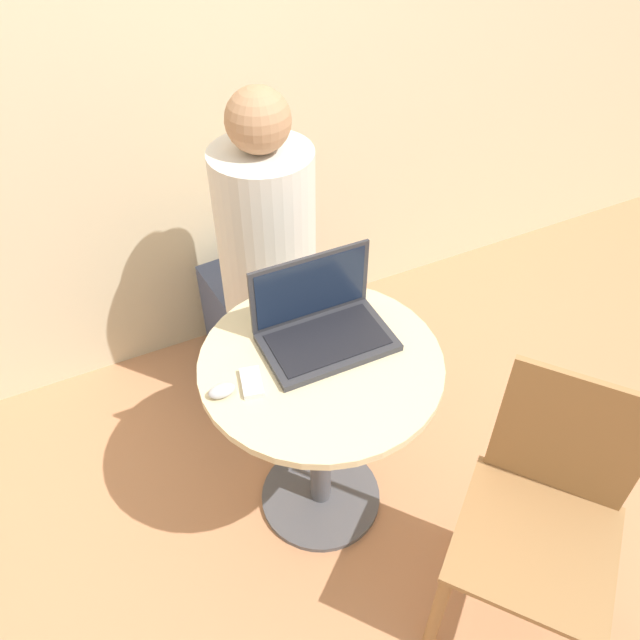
# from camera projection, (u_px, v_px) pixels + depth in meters

# --- Properties ---
(ground_plane) EXTENTS (12.00, 12.00, 0.00)m
(ground_plane) POSITION_uv_depth(u_px,v_px,m) (321.00, 497.00, 2.20)
(ground_plane) COLOR tan
(back_wall) EXTENTS (7.00, 0.05, 2.60)m
(back_wall) POSITION_uv_depth(u_px,v_px,m) (184.00, 24.00, 1.96)
(back_wall) COLOR beige
(back_wall) RESTS_ON ground_plane
(round_table) EXTENTS (0.68, 0.68, 0.70)m
(round_table) POSITION_uv_depth(u_px,v_px,m) (321.00, 406.00, 1.85)
(round_table) COLOR #4C4C51
(round_table) RESTS_ON ground_plane
(laptop) EXTENTS (0.36, 0.23, 0.23)m
(laptop) POSITION_uv_depth(u_px,v_px,m) (322.00, 324.00, 1.75)
(laptop) COLOR #2D2D33
(laptop) RESTS_ON round_table
(cell_phone) EXTENTS (0.07, 0.11, 0.02)m
(cell_phone) POSITION_uv_depth(u_px,v_px,m) (251.00, 382.00, 1.65)
(cell_phone) COLOR silver
(cell_phone) RESTS_ON round_table
(computer_mouse) EXTENTS (0.07, 0.04, 0.03)m
(computer_mouse) POSITION_uv_depth(u_px,v_px,m) (222.00, 391.00, 1.61)
(computer_mouse) COLOR #B2B2B7
(computer_mouse) RESTS_ON round_table
(chair_empty) EXTENTS (0.56, 0.56, 0.87)m
(chair_empty) POSITION_uv_depth(u_px,v_px,m) (542.00, 518.00, 1.64)
(chair_empty) COLOR #9E7042
(chair_empty) RESTS_ON ground_plane
(person_seated) EXTENTS (0.35, 0.52, 1.26)m
(person_seated) POSITION_uv_depth(u_px,v_px,m) (263.00, 281.00, 2.24)
(person_seated) COLOR #3D4766
(person_seated) RESTS_ON ground_plane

